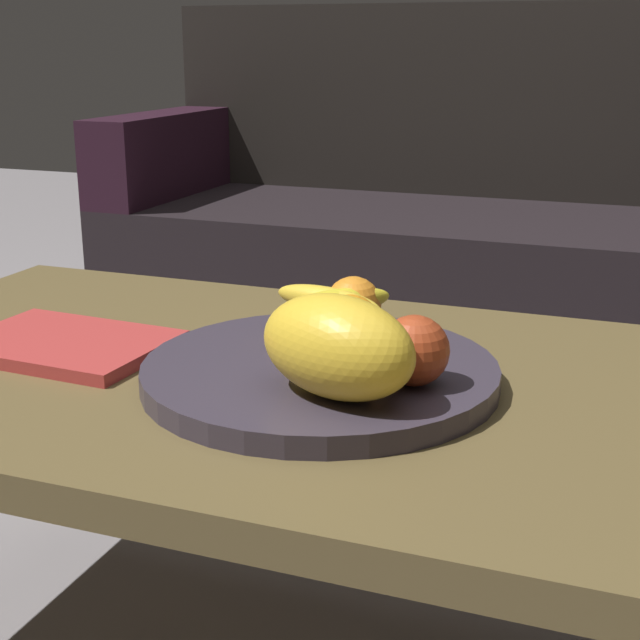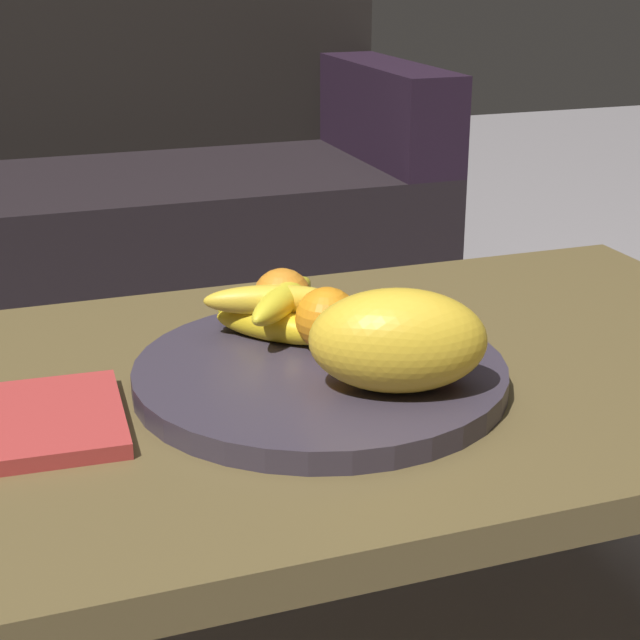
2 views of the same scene
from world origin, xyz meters
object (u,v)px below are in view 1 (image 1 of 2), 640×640
at_px(couch, 452,242).
at_px(orange_front, 350,325).
at_px(orange_left, 353,304).
at_px(magazine, 65,344).
at_px(melon_large_front, 337,347).
at_px(apple_front, 414,351).
at_px(fruit_bowl, 320,373).
at_px(coffee_table, 307,407).
at_px(banana_bunch, 328,313).

distance_m(couch, orange_front, 1.38).
relative_size(orange_left, magazine, 0.28).
relative_size(melon_large_front, orange_left, 2.57).
xyz_separation_m(orange_front, apple_front, (0.09, -0.07, 0.00)).
relative_size(fruit_bowl, magazine, 1.60).
relative_size(coffee_table, banana_bunch, 8.06).
relative_size(fruit_bowl, orange_left, 5.77).
bearing_deg(orange_front, magazine, -173.13).
xyz_separation_m(couch, fruit_bowl, (0.16, -1.39, 0.14)).
bearing_deg(orange_left, orange_front, -73.53).
relative_size(coffee_table, apple_front, 16.85).
relative_size(orange_front, apple_front, 0.94).
xyz_separation_m(couch, orange_front, (0.18, -1.35, 0.19)).
distance_m(couch, orange_left, 1.29).
distance_m(coffee_table, couch, 1.38).
distance_m(coffee_table, magazine, 0.32).
bearing_deg(couch, fruit_bowl, -83.48).
height_order(couch, orange_front, couch).
bearing_deg(orange_left, fruit_bowl, -88.70).
height_order(coffee_table, melon_large_front, melon_large_front).
bearing_deg(apple_front, banana_bunch, 139.33).
xyz_separation_m(coffee_table, orange_front, (0.05, 0.01, 0.10)).
height_order(couch, banana_bunch, couch).
relative_size(couch, banana_bunch, 10.89).
xyz_separation_m(melon_large_front, banana_bunch, (-0.07, 0.18, -0.02)).
xyz_separation_m(orange_front, orange_left, (-0.02, 0.08, -0.00)).
bearing_deg(coffee_table, banana_bunch, 87.75).
relative_size(orange_front, orange_left, 1.01).
bearing_deg(magazine, apple_front, -0.07).
height_order(coffee_table, banana_bunch, banana_bunch).
bearing_deg(coffee_table, magazine, -174.50).
bearing_deg(orange_front, orange_left, 106.47).
xyz_separation_m(coffee_table, fruit_bowl, (0.03, -0.03, 0.06)).
distance_m(fruit_bowl, apple_front, 0.13).
bearing_deg(orange_front, coffee_table, -164.50).
bearing_deg(couch, banana_bunch, -84.04).
bearing_deg(fruit_bowl, banana_bunch, 104.53).
xyz_separation_m(couch, orange_left, (0.16, -1.27, 0.19)).
height_order(orange_left, magazine, orange_left).
bearing_deg(orange_front, banana_bunch, 131.87).
xyz_separation_m(coffee_table, melon_large_front, (0.08, -0.11, 0.12)).
bearing_deg(orange_left, couch, 97.03).
distance_m(coffee_table, apple_front, 0.18).
bearing_deg(couch, orange_left, -82.97).
distance_m(coffee_table, orange_left, 0.14).
height_order(fruit_bowl, orange_left, orange_left).
distance_m(orange_front, banana_bunch, 0.07).
xyz_separation_m(coffee_table, magazine, (-0.31, -0.03, 0.05)).
height_order(orange_left, banana_bunch, orange_left).
distance_m(orange_left, banana_bunch, 0.04).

